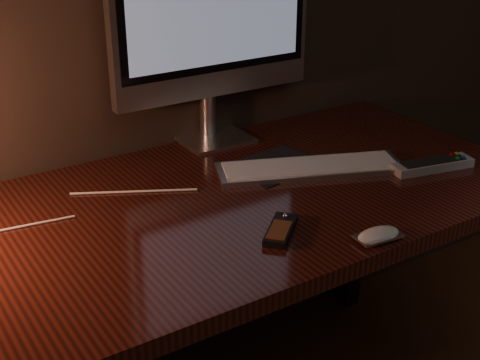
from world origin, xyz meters
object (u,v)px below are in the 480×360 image
desk (199,238)px  mouse (378,237)px  keyboard (310,167)px  tv_remote (432,165)px  monitor (213,11)px  media_remote (281,230)px

desk → mouse: 0.47m
keyboard → tv_remote: (0.26, -0.16, 0.00)m
desk → monitor: 0.59m
keyboard → monitor: bearing=129.6°
desk → tv_remote: (0.56, -0.21, 0.14)m
keyboard → tv_remote: tv_remote is taller
monitor → media_remote: 0.66m
mouse → media_remote: 0.20m
keyboard → tv_remote: size_ratio=2.10×
desk → tv_remote: bearing=-20.7°
media_remote → desk: bearing=57.0°
mouse → keyboard: bearing=78.5°
media_remote → keyboard: bearing=-0.6°
mouse → tv_remote: 0.42m
keyboard → desk: bearing=-167.4°
keyboard → media_remote: bearing=-116.3°
desk → tv_remote: 0.62m
monitor → keyboard: monitor is taller
media_remote → monitor: bearing=31.6°
monitor → desk: bearing=-127.1°
keyboard → mouse: 0.37m
desk → media_remote: size_ratio=12.36×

